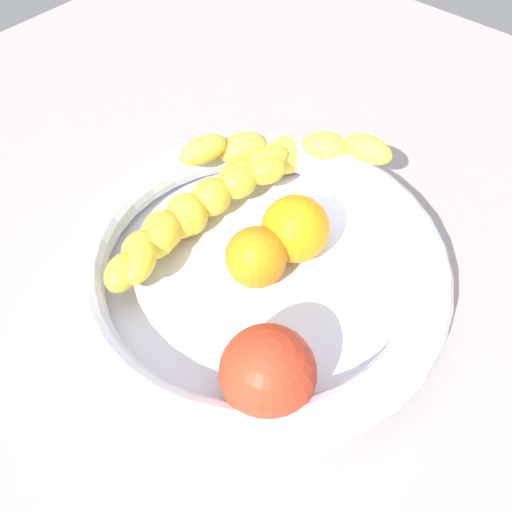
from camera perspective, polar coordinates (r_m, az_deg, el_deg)
name	(u,v)px	position (r cm, az deg, el deg)	size (l,w,h in cm)	color
kitchen_counter	(256,296)	(53.75, 0.00, -4.21)	(120.00, 120.00, 3.00)	#A09391
fruit_bowl	(256,268)	(50.16, 0.00, -1.31)	(35.07, 35.07, 5.72)	silver
banana_draped_left	(284,151)	(58.11, 2.96, 10.89)	(17.10, 15.44, 6.39)	yellow
banana_draped_right	(200,207)	(53.30, -5.81, 5.13)	(6.13, 22.80, 4.45)	yellow
banana_arching_top	(191,215)	(52.79, -6.83, 4.30)	(7.13, 22.84, 4.80)	yellow
orange_front	(295,229)	(50.69, 4.11, 2.84)	(6.40, 6.40, 6.40)	orange
orange_mid_left	(258,259)	(48.72, 0.25, -0.36)	(5.63, 5.63, 5.63)	orange
tomato_red	(268,373)	(41.68, 1.22, -12.08)	(7.44, 7.44, 7.44)	red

